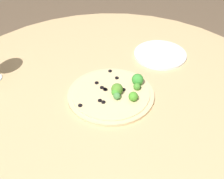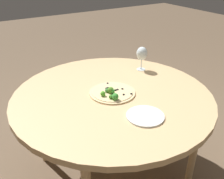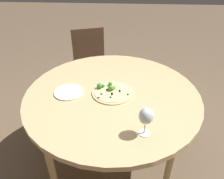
{
  "view_description": "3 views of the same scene",
  "coord_description": "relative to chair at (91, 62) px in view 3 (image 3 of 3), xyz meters",
  "views": [
    {
      "loc": [
        0.55,
        -0.63,
        1.43
      ],
      "look_at": [
        0.0,
        0.0,
        0.74
      ],
      "focal_mm": 50.0,
      "sensor_mm": 36.0,
      "label": 1
    },
    {
      "loc": [
        0.77,
        1.23,
        1.51
      ],
      "look_at": [
        0.0,
        0.0,
        0.74
      ],
      "focal_mm": 40.0,
      "sensor_mm": 36.0,
      "label": 2
    },
    {
      "loc": [
        -1.35,
        -0.08,
        1.67
      ],
      "look_at": [
        0.0,
        0.0,
        0.74
      ],
      "focal_mm": 35.0,
      "sensor_mm": 36.0,
      "label": 3
    }
  ],
  "objects": [
    {
      "name": "plate_near",
      "position": [
        -0.98,
        0.02,
        0.25
      ],
      "size": [
        0.22,
        0.22,
        0.01
      ],
      "color": "silver",
      "rests_on": "dining_table"
    },
    {
      "name": "ground_plane",
      "position": [
        -0.97,
        -0.31,
        -0.47
      ],
      "size": [
        12.0,
        12.0,
        0.0
      ],
      "primitive_type": "plane",
      "color": "brown"
    },
    {
      "name": "chair",
      "position": [
        0.0,
        0.0,
        0.0
      ],
      "size": [
        0.5,
        0.5,
        0.84
      ],
      "rotation": [
        0.0,
        0.0,
        -1.26
      ],
      "color": "brown",
      "rests_on": "ground_plane"
    },
    {
      "name": "dining_table",
      "position": [
        -0.97,
        -0.31,
        0.19
      ],
      "size": [
        1.32,
        1.32,
        0.71
      ],
      "color": "tan",
      "rests_on": "ground_plane"
    },
    {
      "name": "pizza",
      "position": [
        -0.96,
        -0.3,
        0.25
      ],
      "size": [
        0.31,
        0.31,
        0.06
      ],
      "color": "#DBBC89",
      "rests_on": "dining_table"
    },
    {
      "name": "wine_glass",
      "position": [
        -1.37,
        -0.53,
        0.37
      ],
      "size": [
        0.09,
        0.09,
        0.19
      ],
      "color": "silver",
      "rests_on": "dining_table"
    }
  ]
}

